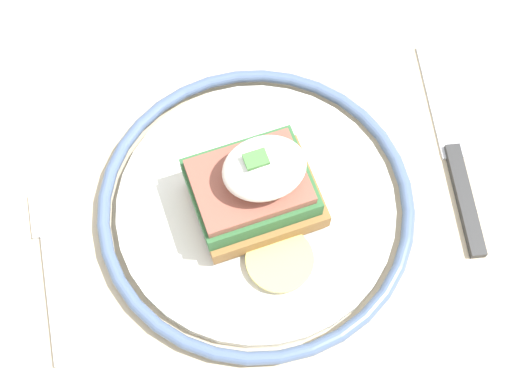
% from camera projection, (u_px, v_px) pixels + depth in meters
% --- Properties ---
extents(ground_plane, '(6.00, 6.00, 0.00)m').
position_uv_depth(ground_plane, '(270.00, 358.00, 1.26)').
color(ground_plane, gray).
extents(dining_table, '(1.00, 0.88, 0.76)m').
position_uv_depth(dining_table, '(282.00, 229.00, 0.67)').
color(dining_table, '#C6B28E').
rests_on(dining_table, ground_plane).
extents(plate, '(0.24, 0.24, 0.02)m').
position_uv_depth(plate, '(256.00, 206.00, 0.55)').
color(plate, silver).
rests_on(plate, dining_table).
extents(sandwich, '(0.09, 0.11, 0.08)m').
position_uv_depth(sandwich, '(256.00, 187.00, 0.52)').
color(sandwich, olive).
rests_on(sandwich, plate).
extents(fork, '(0.03, 0.14, 0.00)m').
position_uv_depth(fork, '(50.00, 265.00, 0.54)').
color(fork, silver).
rests_on(fork, dining_table).
extents(knife, '(0.06, 0.19, 0.01)m').
position_uv_depth(knife, '(455.00, 161.00, 0.57)').
color(knife, '#2D2D2D').
rests_on(knife, dining_table).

